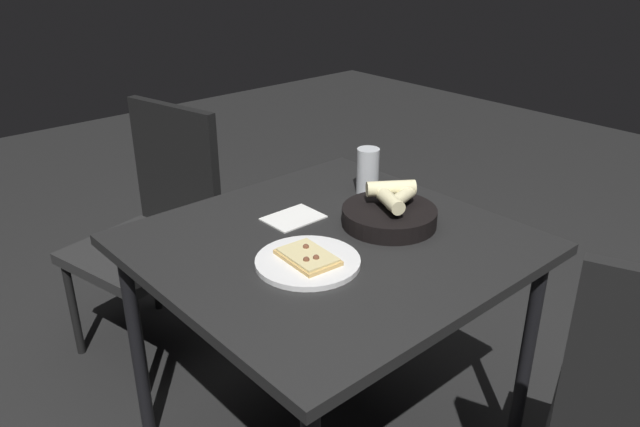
# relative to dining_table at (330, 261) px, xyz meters

# --- Properties ---
(dining_table) EXTENTS (0.95, 0.91, 0.72)m
(dining_table) POSITION_rel_dining_table_xyz_m (0.00, 0.00, 0.00)
(dining_table) COLOR black
(dining_table) RESTS_ON ground
(pizza_plate) EXTENTS (0.26, 0.26, 0.04)m
(pizza_plate) POSITION_rel_dining_table_xyz_m (-0.13, -0.06, 0.08)
(pizza_plate) COLOR white
(pizza_plate) RESTS_ON dining_table
(bread_basket) EXTENTS (0.27, 0.27, 0.12)m
(bread_basket) POSITION_rel_dining_table_xyz_m (0.19, -0.04, 0.10)
(bread_basket) COLOR black
(bread_basket) RESTS_ON dining_table
(beer_glass) EXTENTS (0.07, 0.07, 0.15)m
(beer_glass) POSITION_rel_dining_table_xyz_m (0.31, 0.16, 0.13)
(beer_glass) COLOR silver
(beer_glass) RESTS_ON dining_table
(napkin) EXTENTS (0.16, 0.12, 0.00)m
(napkin) POSITION_rel_dining_table_xyz_m (0.01, 0.17, 0.07)
(napkin) COLOR white
(napkin) RESTS_ON dining_table
(chair_far) EXTENTS (0.52, 0.52, 0.92)m
(chair_far) POSITION_rel_dining_table_xyz_m (-0.09, 0.84, -0.14)
(chair_far) COLOR #262626
(chair_far) RESTS_ON ground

